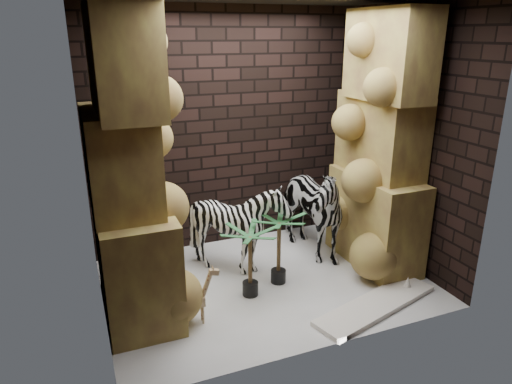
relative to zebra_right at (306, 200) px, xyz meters
name	(u,v)px	position (x,y,z in m)	size (l,w,h in m)	color
floor	(266,282)	(-0.74, -0.50, -0.72)	(3.50, 3.50, 0.00)	white
wall_back	(228,131)	(-0.74, 0.75, 0.78)	(3.50, 3.50, 0.00)	black
wall_front	(330,190)	(-0.74, -1.75, 0.78)	(3.50, 3.50, 0.00)	black
wall_left	(87,172)	(-2.49, -0.50, 0.78)	(3.00, 3.00, 0.00)	black
wall_right	(405,139)	(1.01, -0.50, 0.78)	(3.00, 3.00, 0.00)	black
rock_pillar_left	(128,168)	(-2.14, -0.50, 0.78)	(0.68, 1.30, 3.00)	#C7BA50
rock_pillar_right	(382,142)	(0.68, -0.50, 0.78)	(0.58, 1.25, 3.00)	#C7BA50
zebra_right	(306,200)	(0.00, 0.00, 0.00)	(0.66, 1.22, 1.44)	white
zebra_left	(238,231)	(-0.94, -0.13, -0.22)	(0.90, 1.11, 1.01)	white
giraffe_toy	(194,296)	(-1.69, -0.96, -0.42)	(0.31, 0.10, 0.60)	#D3B281
palm_front	(279,249)	(-0.61, -0.55, -0.31)	(0.36, 0.36, 0.82)	#154323
palm_back	(250,262)	(-1.01, -0.68, -0.33)	(0.36, 0.36, 0.78)	#154323
surfboard	(376,305)	(0.10, -1.39, -0.70)	(1.52, 0.37, 0.05)	white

